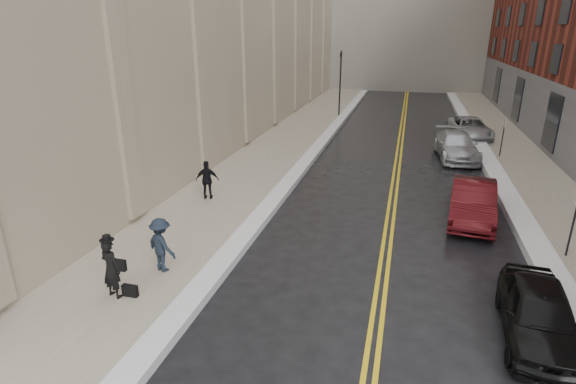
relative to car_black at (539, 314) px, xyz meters
The scene contains 16 objects.
sidewalk_left 16.27m from the car_black, 130.56° to the left, with size 4.00×64.00×0.15m, color gray.
sidewalk_right 12.71m from the car_black, 76.67° to the left, with size 3.00×64.00×0.15m, color gray.
lane_stripe_a 12.91m from the car_black, 106.64° to the left, with size 0.12×64.00×0.01m, color gold.
lane_stripe_b 12.84m from the car_black, 105.62° to the left, with size 0.12×64.00×0.01m, color gold.
snow_ridge_left 14.88m from the car_black, 123.81° to the left, with size 0.70×60.80×0.26m, color white.
snow_ridge_right 12.41m from the car_black, 85.02° to the left, with size 0.85×60.80×0.30m, color white.
traffic_signal 27.85m from the car_black, 108.22° to the left, with size 0.18×0.15×5.20m.
parking_sign_near 4.77m from the car_black, 67.24° to the left, with size 0.06×0.35×2.23m.
parking_sign_far 16.47m from the car_black, 83.63° to the left, with size 0.06×0.35×2.23m.
car_black is the anchor object (origin of this frame).
car_maroon 6.97m from the car_black, 95.56° to the left, with size 1.53×4.39×1.45m, color #480C11.
car_silver_near 15.91m from the car_black, 91.92° to the left, with size 1.97×4.86×1.41m, color #B2B5BA.
car_silver_far 21.27m from the car_black, 88.04° to the left, with size 2.24×4.86×1.35m, color #A8ABB1.
pedestrian_main 10.37m from the car_black, behind, with size 0.59×0.39×1.62m, color black.
pedestrian_b 9.76m from the car_black, behind, with size 1.04×0.60×1.61m, color black.
pedestrian_c 12.56m from the car_black, 150.80° to the left, with size 0.94×0.39×1.60m, color black.
Camera 1 is at (2.78, -6.18, 6.72)m, focal length 28.00 mm.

